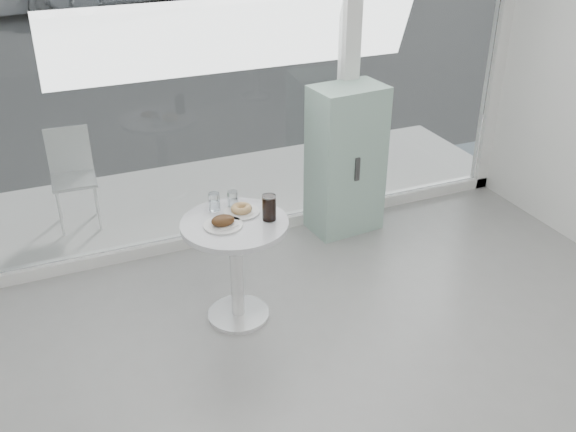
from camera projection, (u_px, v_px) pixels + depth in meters
name	position (u px, v px, depth m)	size (l,w,h in m)	color
storefront	(254.00, 35.00, 4.87)	(5.00, 0.14, 3.00)	white
main_table	(236.00, 250.00, 4.34)	(0.72, 0.72, 0.77)	white
patio_deck	(223.00, 193.00, 6.30)	(5.60, 1.60, 0.05)	silver
mint_cabinet	(346.00, 160.00, 5.45)	(0.63, 0.45, 1.29)	#9BC6B3
patio_chair	(72.00, 171.00, 5.52)	(0.39, 0.39, 0.85)	white
plate_fritter	(223.00, 222.00, 4.17)	(0.26, 0.26, 0.07)	silver
plate_donut	(241.00, 210.00, 4.34)	(0.25, 0.25, 0.06)	silver
water_tumbler_a	(214.00, 203.00, 4.35)	(0.08, 0.08, 0.13)	white
water_tumbler_b	(233.00, 200.00, 4.39)	(0.07, 0.07, 0.12)	white
cola_glass	(269.00, 208.00, 4.22)	(0.09, 0.09, 0.18)	white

